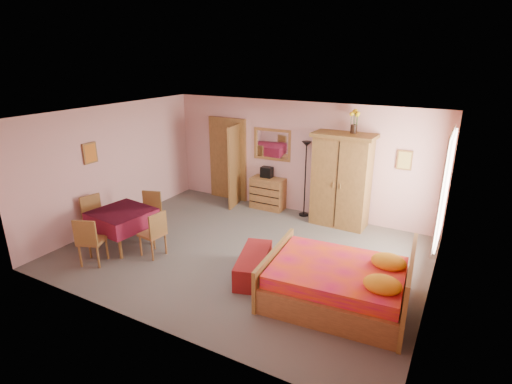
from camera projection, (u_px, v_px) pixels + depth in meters
The scene contains 23 objects.
floor at pixel (244, 253), 7.61m from camera, with size 6.50×6.50×0.00m, color #645F58.
ceiling at pixel (242, 115), 6.76m from camera, with size 6.50×6.50×0.00m, color brown.
wall_back at pixel (298, 158), 9.26m from camera, with size 6.50×0.10×2.60m, color #E1A5A3.
wall_front at pixel (144, 242), 5.12m from camera, with size 6.50×0.10×2.60m, color #E1A5A3.
wall_left at pixel (114, 165), 8.66m from camera, with size 0.10×5.00×2.60m, color #E1A5A3.
wall_right at pixel (439, 223), 5.71m from camera, with size 0.10×5.00×2.60m, color #E1A5A3.
doorway at pixel (228, 160), 10.19m from camera, with size 1.06×0.12×2.15m, color #9E6B35.
window at pixel (444, 189), 6.68m from camera, with size 0.08×1.40×1.95m, color white.
picture_left at pixel (90, 153), 8.02m from camera, with size 0.04×0.32×0.42m, color orange.
picture_back at pixel (405, 160), 8.09m from camera, with size 0.30×0.04×0.40m, color #D8BF59.
chest_of_drawers at pixel (268, 193), 9.68m from camera, with size 0.81×0.41×0.77m, color #9D6735.
wall_mirror at pixel (272, 144), 9.48m from camera, with size 0.96×0.05×0.76m, color white.
stereo at pixel (267, 172), 9.59m from camera, with size 0.27×0.20×0.25m, color black.
floor_lamp at pixel (305, 179), 9.09m from camera, with size 0.22×0.22×1.76m, color black.
wardrobe at pixel (341, 180), 8.56m from camera, with size 1.30×0.67×2.04m, color olive.
sunflower_vase at pixel (354, 121), 8.16m from camera, with size 0.20×0.20×0.49m, color yellow.
bed at pixel (337, 273), 5.98m from camera, with size 2.11×1.66×0.98m, color #D71550.
bench at pixel (254, 265), 6.77m from camera, with size 0.45×1.20×0.40m, color maroon.
dining_table at pixel (123, 228), 7.77m from camera, with size 1.01×1.01×0.74m, color maroon.
chair_south at pixel (92, 240), 7.10m from camera, with size 0.41×0.41×0.91m, color #9E6C35.
chair_north at pixel (149, 214), 8.26m from camera, with size 0.41×0.41×0.89m, color #AF783B.
chair_west at pixel (97, 219), 8.01m from camera, with size 0.41×0.41×0.91m, color #AF7E3B.
chair_east at pixel (152, 233), 7.40m from camera, with size 0.40×0.40×0.88m, color #A86D38.
Camera 1 is at (3.48, -5.86, 3.59)m, focal length 28.00 mm.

